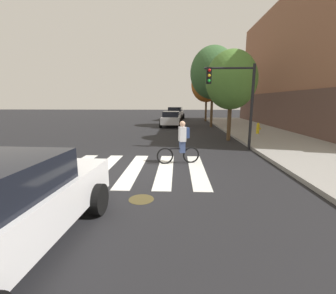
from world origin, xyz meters
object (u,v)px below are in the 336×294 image
at_px(traffic_light_near, 236,92).
at_px(fire_hydrant, 258,128).
at_px(sedan_far, 175,113).
at_px(street_tree_mid, 213,73).
at_px(street_tree_far, 207,84).
at_px(street_tree_near, 231,80).
at_px(sedan_mid, 171,119).
at_px(cyclist, 181,143).
at_px(manhole_cover, 141,199).

distance_m(traffic_light_near, fire_hydrant, 6.20).
height_order(sedan_far, traffic_light_near, traffic_light_near).
xyz_separation_m(street_tree_mid, street_tree_far, (0.24, 6.47, -0.58)).
relative_size(fire_hydrant, street_tree_mid, 0.11).
bearing_deg(street_tree_near, street_tree_mid, 89.94).
xyz_separation_m(sedan_mid, fire_hydrant, (6.39, -6.00, -0.22)).
distance_m(sedan_far, traffic_light_near, 20.45).
distance_m(cyclist, traffic_light_near, 4.38).
bearing_deg(cyclist, street_tree_far, 80.55).
distance_m(sedan_mid, street_tree_mid, 5.75).
xyz_separation_m(sedan_far, fire_hydrant, (6.07, -15.15, -0.32)).
xyz_separation_m(traffic_light_near, fire_hydrant, (2.92, 4.95, -2.33)).
bearing_deg(sedan_mid, fire_hydrant, -43.21).
xyz_separation_m(cyclist, street_tree_near, (3.06, 5.64, 2.84)).
xyz_separation_m(manhole_cover, traffic_light_near, (3.74, 6.29, 2.86)).
height_order(sedan_far, street_tree_mid, street_tree_mid).
xyz_separation_m(manhole_cover, street_tree_far, (4.36, 23.34, 4.42)).
bearing_deg(sedan_mid, cyclist, -86.71).
bearing_deg(street_tree_far, traffic_light_near, -92.11).
bearing_deg(street_tree_far, manhole_cover, -100.59).
bearing_deg(street_tree_near, sedan_far, 101.55).
bearing_deg(manhole_cover, traffic_light_near, 59.29).
distance_m(traffic_light_near, street_tree_mid, 10.80).
relative_size(sedan_mid, sedan_far, 0.87).
bearing_deg(manhole_cover, cyclist, 73.04).
bearing_deg(fire_hydrant, street_tree_near, -140.06).
relative_size(manhole_cover, street_tree_far, 0.10).
bearing_deg(fire_hydrant, manhole_cover, -120.65).
relative_size(cyclist, fire_hydrant, 2.17).
relative_size(fire_hydrant, street_tree_near, 0.14).
xyz_separation_m(sedan_mid, street_tree_far, (4.10, 6.10, 3.67)).
relative_size(sedan_mid, street_tree_far, 0.66).
bearing_deg(street_tree_near, fire_hydrant, 39.94).
bearing_deg(cyclist, sedan_far, 91.18).
xyz_separation_m(sedan_far, street_tree_near, (3.53, -17.28, 2.83)).
distance_m(sedan_mid, street_tree_near, 9.46).
bearing_deg(street_tree_far, sedan_mid, -123.90).
height_order(sedan_mid, fire_hydrant, sedan_mid).
relative_size(manhole_cover, street_tree_mid, 0.09).
xyz_separation_m(sedan_far, cyclist, (0.47, -22.92, -0.01)).
relative_size(sedan_far, street_tree_near, 0.91).
distance_m(fire_hydrant, street_tree_mid, 7.63).
distance_m(manhole_cover, street_tree_far, 24.15).
height_order(sedan_mid, street_tree_far, street_tree_far).
bearing_deg(street_tree_far, cyclist, -99.45).
height_order(sedan_mid, sedan_far, sedan_far).
xyz_separation_m(sedan_mid, sedan_far, (0.32, 9.15, 0.10)).
bearing_deg(street_tree_near, manhole_cover, -114.33).
bearing_deg(manhole_cover, sedan_mid, 89.11).
bearing_deg(street_tree_mid, fire_hydrant, -65.79).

